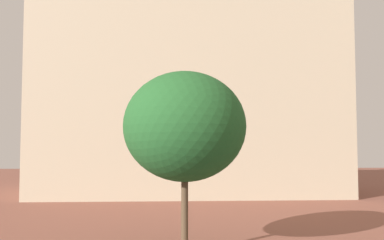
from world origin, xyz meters
The scene contains 2 objects.
landmark_building centered at (0.83, 34.12, 10.22)m, with size 23.69×10.82×33.36m.
tree_curb_far centered at (0.07, 14.97, 4.53)m, with size 4.42×4.42×6.52m.
Camera 1 is at (-0.46, -0.00, 3.85)m, focal length 38.98 mm.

